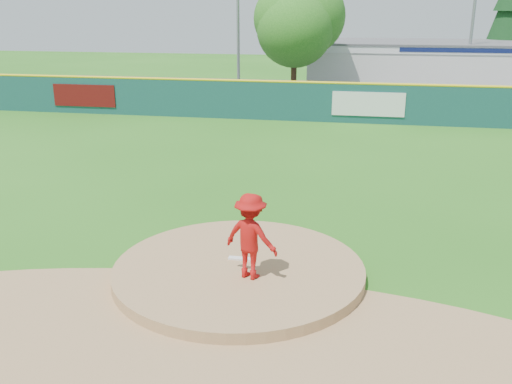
% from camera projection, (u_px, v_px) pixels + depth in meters
% --- Properties ---
extents(ground, '(120.00, 120.00, 0.00)m').
position_uv_depth(ground, '(239.00, 276.00, 12.56)').
color(ground, '#286B19').
rests_on(ground, ground).
extents(pitchers_mound, '(5.50, 5.50, 0.50)m').
position_uv_depth(pitchers_mound, '(239.00, 276.00, 12.56)').
color(pitchers_mound, '#9E774C').
rests_on(pitchers_mound, ground).
extents(pitching_rubber, '(0.60, 0.15, 0.04)m').
position_uv_depth(pitching_rubber, '(242.00, 259.00, 12.76)').
color(pitching_rubber, white).
rests_on(pitching_rubber, pitchers_mound).
extents(infield_dirt_arc, '(15.40, 15.40, 0.01)m').
position_uv_depth(infield_dirt_arc, '(201.00, 352.00, 9.76)').
color(infield_dirt_arc, '#9E774C').
rests_on(infield_dirt_arc, ground).
extents(parking_lot, '(44.00, 16.00, 0.02)m').
position_uv_depth(parking_lot, '(327.00, 96.00, 37.77)').
color(parking_lot, '#38383A').
rests_on(parking_lot, ground).
extents(pitcher, '(1.33, 1.02, 1.82)m').
position_uv_depth(pitcher, '(251.00, 236.00, 11.69)').
color(pitcher, '#AC100E').
rests_on(pitcher, pitchers_mound).
extents(van, '(5.83, 4.12, 1.48)m').
position_uv_depth(van, '(446.00, 100.00, 31.44)').
color(van, white).
rests_on(van, parking_lot).
extents(pool_building_grp, '(15.20, 8.20, 3.31)m').
position_uv_depth(pool_building_grp, '(417.00, 65.00, 40.85)').
color(pool_building_grp, silver).
rests_on(pool_building_grp, ground).
extents(fence_banners, '(18.94, 0.04, 1.20)m').
position_uv_depth(fence_banners, '(220.00, 100.00, 29.88)').
color(fence_banners, '#580D0C').
rests_on(fence_banners, ground).
extents(playground_slide, '(0.97, 2.75, 1.51)m').
position_uv_depth(playground_slide, '(58.00, 89.00, 35.36)').
color(playground_slide, '#1738C7').
rests_on(playground_slide, ground).
extents(outfield_fence, '(40.00, 0.14, 2.07)m').
position_uv_depth(outfield_fence, '(315.00, 101.00, 29.03)').
color(outfield_fence, '#144342').
rests_on(outfield_fence, ground).
extents(deciduous_tree, '(5.60, 5.60, 7.36)m').
position_uv_depth(deciduous_tree, '(295.00, 25.00, 34.86)').
color(deciduous_tree, '#382314').
rests_on(deciduous_tree, ground).
extents(light_pole_left, '(1.75, 0.25, 11.00)m').
position_uv_depth(light_pole_left, '(238.00, 0.00, 36.98)').
color(light_pole_left, gray).
rests_on(light_pole_left, ground).
extents(light_pole_right, '(1.75, 0.25, 10.00)m').
position_uv_depth(light_pole_right, '(474.00, 8.00, 36.31)').
color(light_pole_right, gray).
rests_on(light_pole_right, ground).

